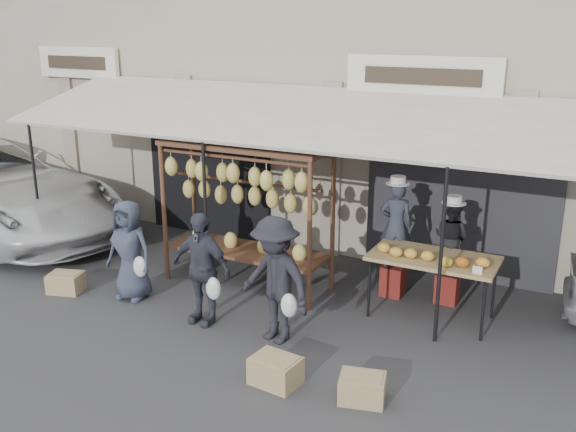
% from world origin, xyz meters
% --- Properties ---
extents(ground_plane, '(90.00, 90.00, 0.00)m').
position_xyz_m(ground_plane, '(0.00, 0.00, 0.00)').
color(ground_plane, '#2D2D30').
extents(shophouse, '(24.00, 6.15, 7.30)m').
position_xyz_m(shophouse, '(-0.00, 6.50, 3.65)').
color(shophouse, '#A59B87').
rests_on(shophouse, ground_plane).
extents(awning, '(10.00, 2.35, 2.92)m').
position_xyz_m(awning, '(0.01, 2.28, 2.57)').
color(awning, beige).
rests_on(awning, ground_plane).
extents(banana_rack, '(2.60, 0.90, 2.24)m').
position_xyz_m(banana_rack, '(-0.60, 1.59, 1.57)').
color(banana_rack, '#51301E').
rests_on(banana_rack, ground_plane).
extents(produce_table, '(1.70, 0.90, 1.04)m').
position_xyz_m(produce_table, '(2.25, 1.75, 0.87)').
color(produce_table, tan).
rests_on(produce_table, ground_plane).
extents(vendor_left, '(0.54, 0.43, 1.30)m').
position_xyz_m(vendor_left, '(1.54, 2.31, 1.11)').
color(vendor_left, '#313746').
rests_on(vendor_left, stool_left).
extents(vendor_right, '(0.63, 0.56, 1.09)m').
position_xyz_m(vendor_right, '(2.33, 2.42, 0.99)').
color(vendor_right, black).
rests_on(vendor_right, stool_right).
extents(customer_left, '(0.76, 0.52, 1.50)m').
position_xyz_m(customer_left, '(-1.85, 0.42, 0.75)').
color(customer_left, '#333B4E').
rests_on(customer_left, ground_plane).
extents(customer_mid, '(0.93, 0.42, 1.56)m').
position_xyz_m(customer_mid, '(-0.48, 0.25, 0.78)').
color(customer_mid, '#353946').
rests_on(customer_mid, ground_plane).
extents(customer_right, '(1.20, 0.87, 1.66)m').
position_xyz_m(customer_right, '(0.66, 0.24, 0.83)').
color(customer_right, black).
rests_on(customer_right, ground_plane).
extents(stool_left, '(0.34, 0.34, 0.46)m').
position_xyz_m(stool_left, '(1.54, 2.31, 0.23)').
color(stool_left, maroon).
rests_on(stool_left, ground_plane).
extents(stool_right, '(0.37, 0.37, 0.45)m').
position_xyz_m(stool_right, '(2.33, 2.42, 0.22)').
color(stool_right, maroon).
rests_on(stool_right, ground_plane).
extents(crate_near_a, '(0.57, 0.46, 0.32)m').
position_xyz_m(crate_near_a, '(1.15, -0.68, 0.16)').
color(crate_near_a, tan).
rests_on(crate_near_a, ground_plane).
extents(crate_near_b, '(0.56, 0.48, 0.29)m').
position_xyz_m(crate_near_b, '(2.15, -0.55, 0.15)').
color(crate_near_b, tan).
rests_on(crate_near_b, ground_plane).
extents(crate_far, '(0.58, 0.50, 0.29)m').
position_xyz_m(crate_far, '(-2.90, 0.12, 0.15)').
color(crate_far, tan).
rests_on(crate_far, ground_plane).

